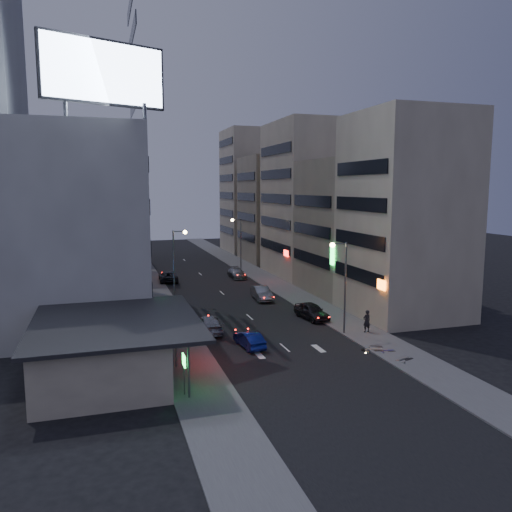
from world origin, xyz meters
name	(u,v)px	position (x,y,z in m)	size (l,w,h in m)	color
ground	(304,364)	(0.00, 0.00, 0.00)	(180.00, 180.00, 0.00)	black
sidewalk_left	(152,290)	(-8.00, 30.00, 0.06)	(4.00, 120.00, 0.12)	#4C4C4F
sidewalk_right	(273,283)	(8.00, 30.00, 0.06)	(4.00, 120.00, 0.12)	#4C4C4F
food_court	(103,348)	(-13.90, 2.00, 1.98)	(11.00, 13.00, 3.88)	beige
white_building	(67,226)	(-17.00, 20.00, 9.00)	(14.00, 24.00, 18.00)	silver
shophouse_near	(405,216)	(15.00, 10.50, 10.00)	(10.00, 11.00, 20.00)	beige
shophouse_mid	(353,227)	(15.50, 22.00, 8.00)	(11.00, 12.00, 16.00)	gray
shophouse_far	(308,200)	(15.00, 35.00, 11.00)	(10.00, 14.00, 22.00)	beige
far_left_a	(88,206)	(-15.50, 45.00, 10.00)	(11.00, 10.00, 20.00)	silver
far_left_b	(88,218)	(-16.00, 58.00, 7.50)	(12.00, 10.00, 15.00)	gray
far_right_a	(276,209)	(15.50, 50.00, 9.00)	(11.00, 12.00, 18.00)	gray
far_right_b	(255,191)	(16.00, 64.00, 12.00)	(12.00, 12.00, 24.00)	beige
billboard	(104,73)	(-12.99, 9.97, 21.66)	(9.52, 3.75, 6.20)	#595B60
street_lamp_right_near	(341,274)	(5.90, 6.00, 5.36)	(1.60, 0.44, 8.02)	#595B60
street_lamp_left	(177,256)	(-5.90, 22.00, 5.36)	(1.60, 0.44, 8.02)	#595B60
street_lamp_right_far	(238,237)	(5.90, 40.00, 5.36)	(1.60, 0.44, 8.02)	#595B60
parked_car_right_near	(312,311)	(5.60, 11.51, 0.79)	(1.86, 4.63, 1.58)	black
parked_car_right_mid	(261,293)	(3.47, 20.96, 0.77)	(1.62, 4.65, 1.53)	gray
parked_car_left	(168,276)	(-5.32, 35.27, 0.73)	(2.41, 5.23, 1.45)	black
parked_car_right_far	(237,273)	(4.37, 35.20, 0.69)	(1.93, 4.74, 1.38)	gray
road_car_blue	(249,339)	(-2.69, 4.98, 0.64)	(1.36, 3.91, 1.29)	navy
road_car_silver	(208,324)	(-5.00, 10.06, 0.73)	(2.05, 5.05, 1.46)	#93979B
person	(367,321)	(8.29, 5.62, 1.10)	(0.72, 0.47, 1.97)	black
scooter_black_a	(407,351)	(7.77, -1.22, 0.62)	(1.62, 0.54, 0.99)	black
scooter_silver_a	(407,349)	(7.93, -1.07, 0.75)	(2.05, 0.68, 1.25)	#B0B5B8
scooter_blue	(393,343)	(7.87, 0.70, 0.63)	(1.68, 0.56, 1.02)	navy
scooter_black_b	(382,340)	(7.51, 1.75, 0.62)	(1.63, 0.54, 0.99)	black
scooter_silver_b	(382,342)	(7.08, 1.06, 0.73)	(2.00, 0.67, 1.22)	#AEB1B6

